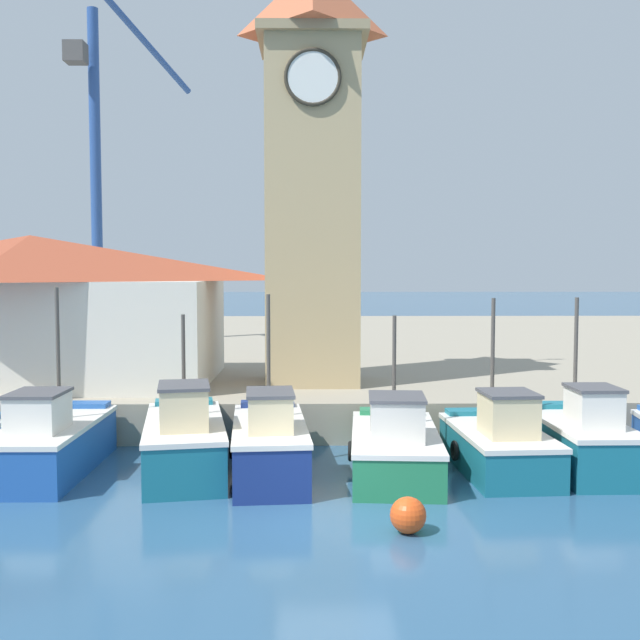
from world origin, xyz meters
TOP-DOWN VIEW (x-y plane):
  - ground_plane at (0.00, 0.00)m, footprint 300.00×300.00m
  - quay_wharf at (0.00, 26.23)m, footprint 120.00×40.00m
  - fishing_boat_left_inner at (-7.01, 3.45)m, footprint 2.11×4.99m
  - fishing_boat_mid_left at (-3.69, 3.55)m, footprint 2.77×5.43m
  - fishing_boat_center at (-1.54, 3.20)m, footprint 2.16×5.10m
  - fishing_boat_mid_right at (1.57, 3.23)m, footprint 2.45×5.12m
  - fishing_boat_right_inner at (4.21, 3.42)m, footprint 2.27×4.56m
  - fishing_boat_right_outer at (6.33, 3.47)m, footprint 1.95×4.30m
  - clock_tower at (-0.44, 10.36)m, footprint 3.57×3.57m
  - warehouse_left at (-10.12, 10.80)m, footprint 12.80×7.34m
  - port_crane_near at (-11.41, 24.22)m, footprint 4.84×9.37m
  - mooring_buoy at (1.36, -0.94)m, footprint 0.71×0.71m

SIDE VIEW (x-z plane):
  - ground_plane at x=0.00m, z-range 0.00..0.00m
  - mooring_buoy at x=1.36m, z-range 0.00..0.71m
  - quay_wharf at x=0.00m, z-range 0.00..1.22m
  - fishing_boat_mid_right at x=1.57m, z-range -1.25..2.66m
  - fishing_boat_right_inner at x=4.21m, z-range -1.46..2.89m
  - fishing_boat_left_inner at x=-7.01m, z-range -1.54..3.08m
  - fishing_boat_right_outer at x=6.33m, z-range -1.39..2.97m
  - fishing_boat_center at x=-1.54m, z-range -1.43..3.03m
  - fishing_boat_mid_left at x=-3.69m, z-range -1.15..2.77m
  - warehouse_left at x=-10.12m, z-range 1.27..6.29m
  - port_crane_near at x=-11.41m, z-range -1.17..17.39m
  - clock_tower at x=-0.44m, z-range 0.79..16.35m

